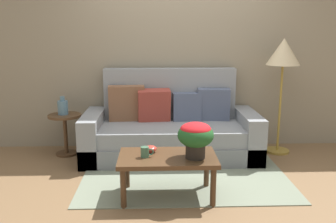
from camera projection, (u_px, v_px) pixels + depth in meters
name	position (u px, v px, depth m)	size (l,w,h in m)	color
ground_plane	(185.00, 177.00, 4.06)	(14.00, 14.00, 0.00)	brown
wall_back	(178.00, 44.00, 4.96)	(6.40, 0.12, 2.79)	gray
area_rug	(184.00, 173.00, 4.16)	(2.22, 1.63, 0.01)	gray
couch	(170.00, 130.00, 4.72)	(2.16, 0.93, 1.08)	slate
coffee_table	(168.00, 161.00, 3.52)	(0.93, 0.55, 0.41)	#442D1B
side_table	(65.00, 127.00, 4.73)	(0.41, 0.41, 0.53)	#4C331E
floor_lamp	(283.00, 57.00, 4.64)	(0.42, 0.42, 1.48)	olive
potted_plant	(196.00, 135.00, 3.41)	(0.33, 0.33, 0.34)	black
coffee_mug	(145.00, 152.00, 3.46)	(0.12, 0.08, 0.10)	#3D664C
snack_bowl	(150.00, 149.00, 3.60)	(0.13, 0.13, 0.07)	#B2382D
table_vase	(63.00, 107.00, 4.68)	(0.13, 0.13, 0.23)	slate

